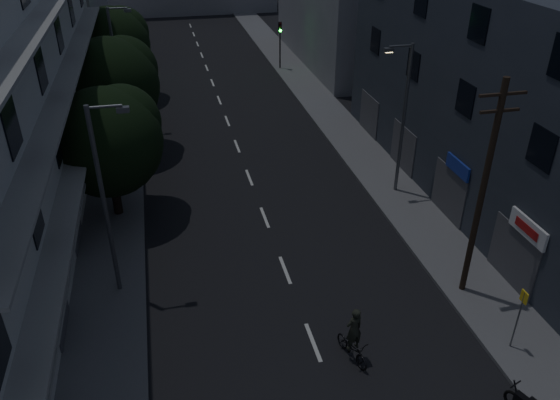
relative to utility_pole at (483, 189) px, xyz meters
name	(u,v)px	position (x,y,z in m)	size (l,w,h in m)	color
ground	(236,143)	(-6.85, 17.05, -4.87)	(160.00, 160.00, 0.00)	black
sidewalk_left	(118,153)	(-14.35, 17.05, -4.79)	(3.00, 90.00, 0.15)	#565659
sidewalk_right	(344,132)	(0.65, 17.05, -4.79)	(3.00, 90.00, 0.15)	#565659
lane_markings	(223,110)	(-6.85, 23.30, -4.86)	(0.15, 60.50, 0.01)	beige
building_right	(514,107)	(5.14, 6.04, 0.63)	(6.19, 28.00, 11.00)	#282E37
tree_near	(107,138)	(-14.04, 9.52, -0.60)	(5.33, 5.33, 6.58)	black
tree_mid	(111,82)	(-14.10, 17.27, -0.29)	(5.75, 5.75, 7.08)	black
tree_far	(113,42)	(-14.39, 27.33, -0.35)	(5.63, 5.63, 6.96)	black
traffic_signal_far_right	(280,35)	(-0.33, 32.49, -1.77)	(0.28, 0.37, 4.10)	black
traffic_signal_far_left	(132,41)	(-13.21, 33.19, -1.77)	(0.28, 0.37, 4.10)	black
street_lamp_left_near	(106,195)	(-13.77, 3.20, -0.27)	(1.51, 0.25, 8.00)	#53555A
street_lamp_right	(402,113)	(0.59, 8.58, -0.27)	(1.51, 0.25, 8.00)	#54575B
street_lamp_left_far	(118,63)	(-13.84, 21.12, -0.27)	(1.51, 0.25, 8.00)	#585A5F
utility_pole	(483,189)	(0.00, 0.00, 0.00)	(1.80, 0.24, 9.00)	black
bus_stop_sign	(521,309)	(0.05, -3.38, -2.98)	(0.06, 0.35, 2.52)	#595B60
cyclist	(353,342)	(-5.72, -2.49, -4.11)	(1.08, 1.87, 2.25)	black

